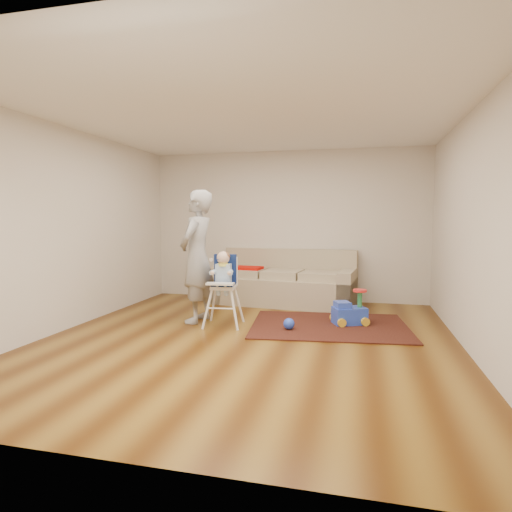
% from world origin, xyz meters
% --- Properties ---
extents(ground, '(5.50, 5.50, 0.00)m').
position_xyz_m(ground, '(0.00, 0.00, 0.00)').
color(ground, '#482507').
rests_on(ground, ground).
extents(room_envelope, '(5.04, 5.52, 2.72)m').
position_xyz_m(room_envelope, '(0.00, 0.53, 1.88)').
color(room_envelope, beige).
rests_on(room_envelope, ground).
extents(sofa, '(2.51, 1.24, 0.94)m').
position_xyz_m(sofa, '(0.03, 2.30, 0.47)').
color(sofa, tan).
rests_on(sofa, ground).
extents(side_table, '(0.44, 0.44, 0.44)m').
position_xyz_m(side_table, '(-0.98, 2.35, 0.22)').
color(side_table, black).
rests_on(side_table, ground).
extents(area_rug, '(2.28, 1.81, 0.02)m').
position_xyz_m(area_rug, '(0.92, 0.90, 0.01)').
color(area_rug, black).
rests_on(area_rug, ground).
extents(ride_on_toy, '(0.53, 0.47, 0.49)m').
position_xyz_m(ride_on_toy, '(1.19, 1.04, 0.26)').
color(ride_on_toy, blue).
rests_on(ride_on_toy, area_rug).
extents(toy_ball, '(0.15, 0.15, 0.15)m').
position_xyz_m(toy_ball, '(0.42, 0.54, 0.09)').
color(toy_ball, blue).
rests_on(toy_ball, area_rug).
extents(high_chair, '(0.53, 0.53, 1.05)m').
position_xyz_m(high_chair, '(-0.51, 0.60, 0.50)').
color(high_chair, white).
rests_on(high_chair, ground).
extents(adult, '(0.50, 0.72, 1.89)m').
position_xyz_m(adult, '(-0.95, 0.74, 0.94)').
color(adult, gray).
rests_on(adult, ground).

